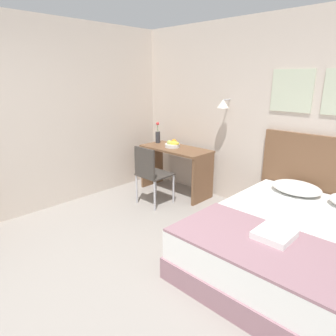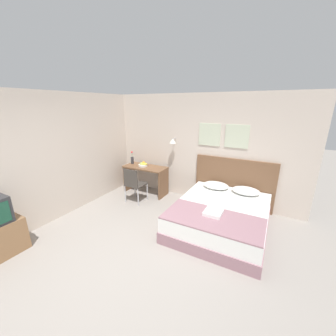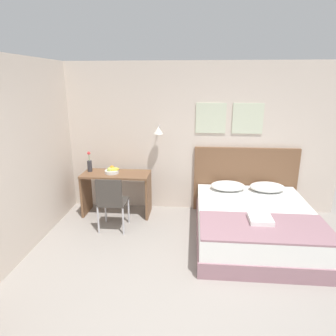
{
  "view_description": "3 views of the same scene",
  "coord_description": "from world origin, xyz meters",
  "views": [
    {
      "loc": [
        1.92,
        -0.96,
        1.86
      ],
      "look_at": [
        -0.48,
        1.52,
        0.81
      ],
      "focal_mm": 32.0,
      "sensor_mm": 36.0,
      "label": 1
    },
    {
      "loc": [
        1.81,
        -1.89,
        2.39
      ],
      "look_at": [
        -0.21,
        1.85,
        1.07
      ],
      "focal_mm": 22.0,
      "sensor_mm": 36.0,
      "label": 2
    },
    {
      "loc": [
        0.06,
        -2.37,
        2.34
      ],
      "look_at": [
        -0.3,
        1.84,
        1.09
      ],
      "focal_mm": 32.0,
      "sensor_mm": 36.0,
      "label": 3
    }
  ],
  "objects": [
    {
      "name": "pillow_left",
      "position": [
        0.67,
        2.57,
        0.58
      ],
      "size": [
        0.59,
        0.42,
        0.14
      ],
      "color": "white",
      "rests_on": "bed"
    },
    {
      "name": "wall_left",
      "position": [
        -2.24,
        -0.05,
        1.32
      ],
      "size": [
        0.06,
        5.9,
        2.65
      ],
      "color": "beige",
      "rests_on": "ground_plane"
    },
    {
      "name": "wall_back",
      "position": [
        0.01,
        2.93,
        1.33
      ],
      "size": [
        5.22,
        0.31,
        2.65
      ],
      "color": "beige",
      "rests_on": "ground_plane"
    },
    {
      "name": "fruit_bowl",
      "position": [
        -1.35,
        2.52,
        0.81
      ],
      "size": [
        0.27,
        0.24,
        0.13
      ],
      "color": "silver",
      "rests_on": "desk"
    },
    {
      "name": "ground_plane",
      "position": [
        0.0,
        0.0,
        0.0
      ],
      "size": [
        24.0,
        24.0,
        0.0
      ],
      "primitive_type": "plane",
      "color": "gray"
    },
    {
      "name": "folded_towel_near_foot",
      "position": [
        0.97,
        1.34,
        0.56
      ],
      "size": [
        0.3,
        0.32,
        0.06
      ],
      "color": "white",
      "rests_on": "throw_blanket"
    },
    {
      "name": "desk",
      "position": [
        -1.28,
        2.53,
        0.53
      ],
      "size": [
        1.18,
        0.54,
        0.77
      ],
      "color": "brown",
      "rests_on": "ground_plane"
    },
    {
      "name": "bed",
      "position": [
        1.01,
        1.8,
        0.25
      ],
      "size": [
        1.72,
        2.07,
        0.51
      ],
      "color": "gray",
      "rests_on": "ground_plane"
    },
    {
      "name": "throw_blanket",
      "position": [
        1.01,
        1.2,
        0.52
      ],
      "size": [
        1.67,
        0.83,
        0.02
      ],
      "color": "gray",
      "rests_on": "bed"
    },
    {
      "name": "pillow_right",
      "position": [
        1.34,
        2.57,
        0.58
      ],
      "size": [
        0.59,
        0.42,
        0.14
      ],
      "color": "white",
      "rests_on": "bed"
    },
    {
      "name": "flower_vase",
      "position": [
        -1.77,
        2.6,
        0.89
      ],
      "size": [
        0.08,
        0.08,
        0.36
      ],
      "color": "#333338",
      "rests_on": "desk"
    },
    {
      "name": "headboard",
      "position": [
        1.01,
        2.87,
        0.6
      ],
      "size": [
        1.84,
        0.06,
        1.19
      ],
      "color": "brown",
      "rests_on": "ground_plane"
    },
    {
      "name": "desk_chair",
      "position": [
        -1.2,
        1.88,
        0.53
      ],
      "size": [
        0.44,
        0.44,
        0.9
      ],
      "color": "#3D3833",
      "rests_on": "ground_plane"
    }
  ]
}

